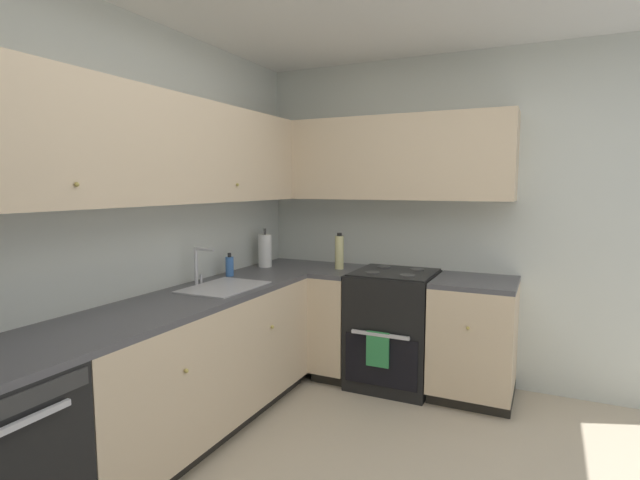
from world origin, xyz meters
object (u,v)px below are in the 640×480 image
at_px(oven_range, 394,327).
at_px(oil_bottle, 339,252).
at_px(paper_towel_roll, 265,251).
at_px(soap_bottle, 230,266).

height_order(oven_range, oil_bottle, oil_bottle).
distance_m(oven_range, oil_bottle, 0.73).
bearing_deg(paper_towel_roll, oil_bottle, -74.67).
relative_size(oven_range, paper_towel_roll, 3.13).
bearing_deg(oil_bottle, paper_towel_roll, 105.33).
relative_size(soap_bottle, oil_bottle, 0.59).
distance_m(soap_bottle, paper_towel_roll, 0.47).
bearing_deg(soap_bottle, paper_towel_roll, -2.44).
distance_m(paper_towel_roll, oil_bottle, 0.62).
xyz_separation_m(oven_range, oil_bottle, (-0.02, 0.46, 0.57)).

